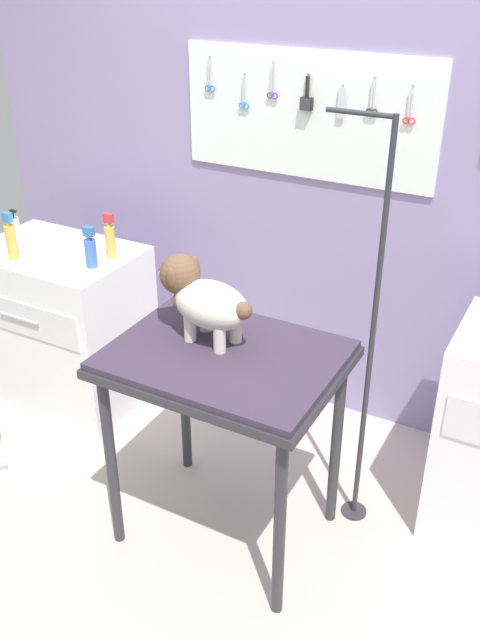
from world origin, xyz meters
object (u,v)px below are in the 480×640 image
Objects in this scene: grooming_table at (225,375)px; conditioner_bottle at (11,239)px; counter_left at (65,327)px; grooming_arm at (368,356)px; dog at (202,298)px.

conditioner_bottle is at bearing 167.97° from grooming_table.
grooming_table is at bearing -20.20° from counter_left.
grooming_arm reaches higher than conditioner_bottle.
grooming_arm is at bearing 27.34° from dog.
grooming_arm reaches higher than dog.
dog is (-0.13, 0.06, 0.27)m from grooming_table.
conditioner_bottle is at bearing -121.58° from counter_left.
conditioner_bottle is (-1.32, 0.28, 0.19)m from grooming_table.
grooming_table reaches higher than counter_left.
grooming_arm reaches higher than counter_left.
grooming_arm is 0.68m from dog.
dog is at bearing -10.68° from conditioner_bottle.
conditioner_bottle is at bearing -177.88° from grooming_arm.
counter_left is (-1.66, 0.10, -0.37)m from grooming_arm.
dog reaches higher than conditioner_bottle.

